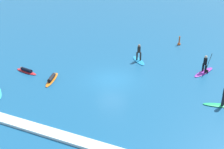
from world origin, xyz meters
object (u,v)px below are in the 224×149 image
surfer_on_purple_board (204,68)px  surfer_on_orange_board (52,79)px  surfer_on_red_board (26,71)px  marker_buoy (179,43)px  surfer_on_blue_board (139,57)px  surfer_on_green_board (223,102)px

surfer_on_purple_board → surfer_on_orange_board: bearing=142.6°
surfer_on_purple_board → surfer_on_red_board: surfer_on_purple_board is taller
marker_buoy → surfer_on_blue_board: bearing=-112.4°
surfer_on_blue_board → surfer_on_green_board: bearing=14.9°
surfer_on_blue_board → surfer_on_red_board: bearing=-93.1°
surfer_on_red_board → surfer_on_blue_board: (8.96, 7.12, 0.34)m
surfer_on_green_board → surfer_on_red_board: bearing=169.7°
surfer_on_orange_board → surfer_on_green_board: surfer_on_green_board is taller
marker_buoy → surfer_on_red_board: bearing=-130.2°
surfer_on_green_board → marker_buoy: (-6.14, 12.71, -0.16)m
surfer_on_orange_board → surfer_on_green_board: size_ratio=1.00×
surfer_on_blue_board → surfer_on_purple_board: bearing=46.7°
surfer_on_orange_board → surfer_on_purple_board: 14.44m
surfer_on_purple_board → surfer_on_blue_board: 6.73m
surfer_on_orange_board → marker_buoy: marker_buoy is taller
surfer_on_orange_board → marker_buoy: bearing=-46.8°
surfer_on_red_board → surfer_on_blue_board: surfer_on_blue_board is taller
surfer_on_purple_board → surfer_on_red_board: 17.15m
surfer_on_red_board → surfer_on_green_board: size_ratio=0.89×
surfer_on_orange_board → surfer_on_purple_board: size_ratio=0.96×
surfer_on_orange_board → surfer_on_green_board: 14.72m
surfer_on_orange_board → surfer_on_blue_board: surfer_on_blue_board is taller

